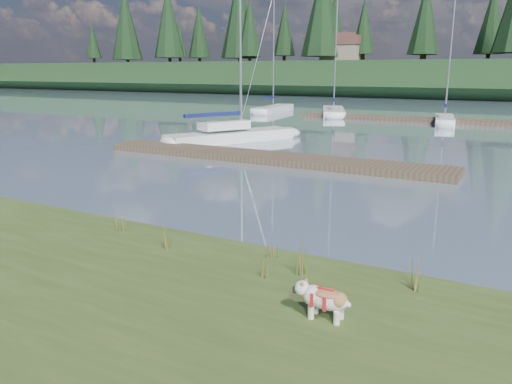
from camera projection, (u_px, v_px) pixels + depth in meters
The scene contains 22 objects.
ground at pixel (441, 123), 37.82m from camera, with size 200.00×200.00×0.00m, color gray.
bank at pixel (26, 334), 7.16m from camera, with size 60.00×9.00×0.35m, color #3D5121.
ridge at pixel (491, 80), 73.80m from camera, with size 200.00×20.00×5.00m, color #193218.
bulldog at pixel (325, 298), 7.19m from camera, with size 0.85×0.38×0.51m.
sailboat_main at pixel (240, 133), 27.92m from camera, with size 5.29×8.41×12.33m.
dock_near at pixel (266, 157), 21.80m from camera, with size 16.00×2.00×0.30m, color #4C3D2C.
dock_far at pixel (470, 122), 36.85m from camera, with size 26.00×2.20×0.30m, color #4C3D2C.
sailboat_bg_0 at pixel (276, 108), 47.75m from camera, with size 2.55×8.38×11.93m.
sailboat_bg_1 at pixel (333, 111), 44.90m from camera, with size 4.86×8.88×13.11m.
sailboat_bg_2 at pixel (444, 119), 37.12m from camera, with size 2.32×6.48×9.74m.
weed_0 at pixel (164, 236), 10.01m from camera, with size 0.17×0.14×0.66m.
weed_1 at pixel (273, 249), 9.56m from camera, with size 0.17×0.14×0.44m.
weed_2 at pixel (300, 257), 8.76m from camera, with size 0.17×0.14×0.75m.
weed_3 at pixel (121, 221), 11.08m from camera, with size 0.17×0.14×0.61m.
weed_4 at pixel (267, 267), 8.64m from camera, with size 0.17×0.14×0.46m.
weed_5 at pixel (417, 274), 8.13m from camera, with size 0.17×0.14×0.67m.
mud_lip at pixel (202, 248), 10.93m from camera, with size 60.00×0.50×0.14m, color #33281C.
conifer_0 at pixel (168, 21), 92.09m from camera, with size 5.72×5.72×14.15m.
conifer_1 at pixel (250, 27), 88.78m from camera, with size 4.40×4.40×11.30m.
conifer_2 at pixel (323, 7), 78.65m from camera, with size 6.60×6.60×16.05m.
conifer_3 at pixel (425, 17), 75.45m from camera, with size 4.84×4.84×12.25m.
house_0 at pixel (343, 48), 80.43m from camera, with size 6.30×5.30×4.65m.
Camera 1 is at (6.02, -10.07, 3.86)m, focal length 35.00 mm.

